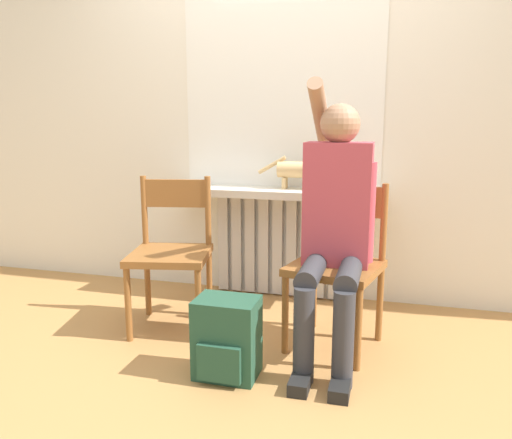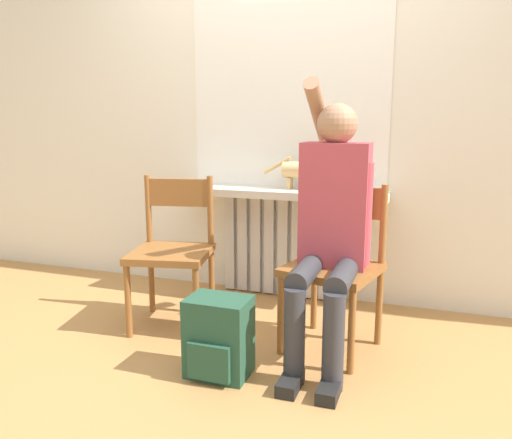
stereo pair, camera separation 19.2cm
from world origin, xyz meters
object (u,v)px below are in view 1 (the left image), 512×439
(chair_right, at_px, (338,262))
(cat, at_px, (307,170))
(person, at_px, (335,219))
(chair_left, at_px, (171,250))
(backpack, at_px, (227,338))

(chair_right, xyz_separation_m, cat, (-0.28, 0.62, 0.43))
(person, bearing_deg, chair_left, 173.73)
(chair_right, xyz_separation_m, backpack, (-0.46, -0.50, -0.27))
(cat, xyz_separation_m, backpack, (-0.18, -1.12, -0.70))
(chair_right, height_order, backpack, chair_right)
(chair_right, height_order, cat, cat)
(chair_right, distance_m, backpack, 0.73)
(chair_left, xyz_separation_m, person, (0.96, -0.11, 0.26))
(person, xyz_separation_m, backpack, (-0.45, -0.39, -0.53))
(backpack, bearing_deg, chair_left, 135.60)
(person, bearing_deg, cat, 110.53)
(chair_left, height_order, backpack, chair_left)
(person, xyz_separation_m, cat, (-0.27, 0.73, 0.17))
(cat, bearing_deg, chair_right, -65.71)
(chair_right, distance_m, person, 0.28)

